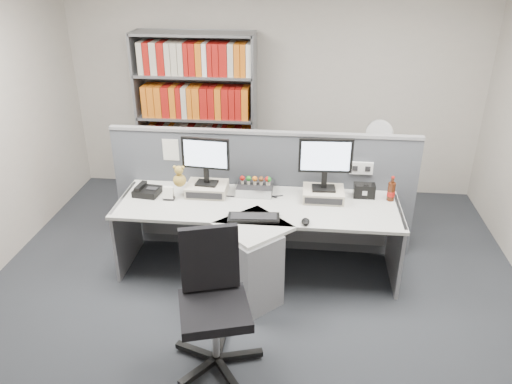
# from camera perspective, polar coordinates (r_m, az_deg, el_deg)

# --- Properties ---
(ground) EXTENTS (5.50, 5.50, 0.00)m
(ground) POSITION_cam_1_polar(r_m,az_deg,el_deg) (4.33, -0.92, -14.84)
(ground) COLOR #2E3137
(ground) RESTS_ON ground
(room_shell) EXTENTS (5.04, 5.54, 2.72)m
(room_shell) POSITION_cam_1_polar(r_m,az_deg,el_deg) (3.44, -1.14, 8.38)
(room_shell) COLOR #B6AEA2
(room_shell) RESTS_ON ground
(partition) EXTENTS (3.00, 0.08, 1.27)m
(partition) POSITION_cam_1_polar(r_m,az_deg,el_deg) (5.02, 0.76, 0.17)
(partition) COLOR #50535A
(partition) RESTS_ON ground
(desk) EXTENTS (2.60, 1.20, 0.72)m
(desk) POSITION_cam_1_polar(r_m,az_deg,el_deg) (4.54, -0.07, -5.58)
(desk) COLOR beige
(desk) RESTS_ON ground
(monitor_riser_left) EXTENTS (0.38, 0.31, 0.10)m
(monitor_riser_left) POSITION_cam_1_polar(r_m,az_deg,el_deg) (4.80, -5.59, 0.35)
(monitor_riser_left) COLOR beige
(monitor_riser_left) RESTS_ON desk
(monitor_riser_right) EXTENTS (0.38, 0.31, 0.10)m
(monitor_riser_right) POSITION_cam_1_polar(r_m,az_deg,el_deg) (4.71, 7.64, -0.25)
(monitor_riser_right) COLOR beige
(monitor_riser_right) RESTS_ON desk
(monitor_left) EXTENTS (0.45, 0.16, 0.46)m
(monitor_left) POSITION_cam_1_polar(r_m,az_deg,el_deg) (4.67, -5.75, 3.96)
(monitor_left) COLOR black
(monitor_left) RESTS_ON monitor_riser_left
(monitor_right) EXTENTS (0.49, 0.17, 0.50)m
(monitor_right) POSITION_cam_1_polar(r_m,az_deg,el_deg) (4.57, 7.89, 3.65)
(monitor_right) COLOR black
(monitor_right) RESTS_ON monitor_riser_right
(desktop_pc) EXTENTS (0.33, 0.30, 0.09)m
(desktop_pc) POSITION_cam_1_polar(r_m,az_deg,el_deg) (4.81, -0.11, 0.48)
(desktop_pc) COLOR black
(desktop_pc) RESTS_ON desk
(figurines) EXTENTS (0.30, 0.05, 0.09)m
(figurines) POSITION_cam_1_polar(r_m,az_deg,el_deg) (4.75, 0.13, 1.42)
(figurines) COLOR beige
(figurines) RESTS_ON desktop_pc
(keyboard) EXTENTS (0.46, 0.20, 0.03)m
(keyboard) POSITION_cam_1_polar(r_m,az_deg,el_deg) (4.34, -0.27, -2.91)
(keyboard) COLOR black
(keyboard) RESTS_ON desk
(mouse) EXTENTS (0.07, 0.11, 0.04)m
(mouse) POSITION_cam_1_polar(r_m,az_deg,el_deg) (4.29, 5.65, -3.36)
(mouse) COLOR black
(mouse) RESTS_ON desk
(desk_phone) EXTENTS (0.25, 0.23, 0.10)m
(desk_phone) POSITION_cam_1_polar(r_m,az_deg,el_deg) (4.88, -12.32, 0.12)
(desk_phone) COLOR black
(desk_phone) RESTS_ON desk
(desk_calendar) EXTENTS (0.10, 0.08, 0.13)m
(desk_calendar) POSITION_cam_1_polar(r_m,az_deg,el_deg) (4.73, -9.91, -0.25)
(desk_calendar) COLOR black
(desk_calendar) RESTS_ON desk
(plush_toy) EXTENTS (0.12, 0.12, 0.21)m
(plush_toy) POSITION_cam_1_polar(r_m,az_deg,el_deg) (4.73, -8.70, 1.63)
(plush_toy) COLOR #A58637
(plush_toy) RESTS_ON monitor_riser_left
(speaker) EXTENTS (0.20, 0.11, 0.13)m
(speaker) POSITION_cam_1_polar(r_m,az_deg,el_deg) (4.81, 12.19, 0.15)
(speaker) COLOR black
(speaker) RESTS_ON desk
(cola_bottle) EXTENTS (0.07, 0.07, 0.24)m
(cola_bottle) POSITION_cam_1_polar(r_m,az_deg,el_deg) (4.80, 15.12, 0.05)
(cola_bottle) COLOR #3F190A
(cola_bottle) RESTS_ON desk
(shelving_unit) EXTENTS (1.41, 0.40, 2.00)m
(shelving_unit) POSITION_cam_1_polar(r_m,az_deg,el_deg) (6.14, -6.70, 8.14)
(shelving_unit) COLOR gray
(shelving_unit) RESTS_ON ground
(filing_cabinet) EXTENTS (0.45, 0.61, 0.70)m
(filing_cabinet) POSITION_cam_1_polar(r_m,az_deg,el_deg) (5.86, 13.15, 0.15)
(filing_cabinet) COLOR gray
(filing_cabinet) RESTS_ON ground
(desk_fan) EXTENTS (0.28, 0.18, 0.49)m
(desk_fan) POSITION_cam_1_polar(r_m,az_deg,el_deg) (5.62, 13.81, 6.18)
(desk_fan) COLOR white
(desk_fan) RESTS_ON filing_cabinet
(office_chair) EXTENTS (0.69, 0.66, 1.03)m
(office_chair) POSITION_cam_1_polar(r_m,az_deg,el_deg) (3.72, -4.92, -11.86)
(office_chair) COLOR silver
(office_chair) RESTS_ON ground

